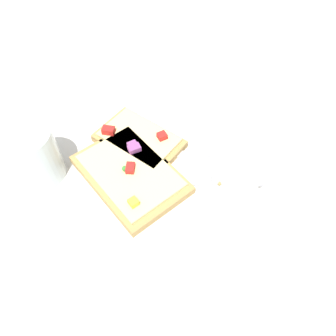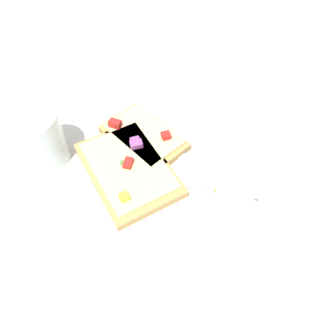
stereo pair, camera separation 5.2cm
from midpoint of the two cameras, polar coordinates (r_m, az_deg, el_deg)
name	(u,v)px [view 2 (the right image)]	position (r m, az deg, el deg)	size (l,w,h in m)	color
ground_plane	(168,176)	(0.54, 2.76, -1.58)	(4.00, 4.00, 0.00)	beige
plate	(168,174)	(0.54, 2.79, -1.21)	(0.29, 0.29, 0.01)	white
fork	(176,155)	(0.55, 4.11, 2.03)	(0.05, 0.21, 0.01)	#B7B7BC
knife	(204,185)	(0.52, 9.25, -3.18)	(0.06, 0.21, 0.01)	#B7B7BC
pizza_slice_main	(130,169)	(0.52, -3.78, -0.29)	(0.21, 0.19, 0.03)	tan
pizza_slice_corner	(145,137)	(0.57, -1.36, 5.27)	(0.16, 0.16, 0.03)	tan
crumb_scatter	(181,174)	(0.53, 5.15, -1.31)	(0.07, 0.12, 0.01)	#B48E46
drinking_glass	(41,139)	(0.56, -18.83, 4.71)	(0.08, 0.08, 0.09)	silver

